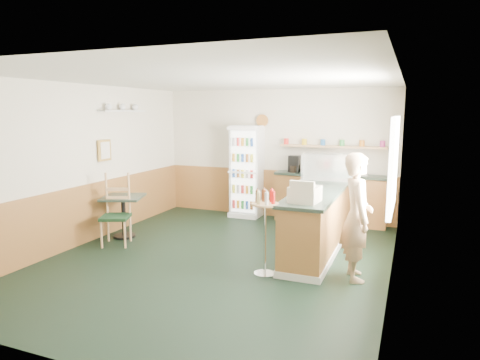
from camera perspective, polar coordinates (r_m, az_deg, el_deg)
The scene contains 13 objects.
ground at distance 6.68m, azimuth -3.06°, elevation -10.48°, with size 6.00×6.00×0.00m, color black.
room_envelope at distance 7.09m, azimuth -2.32°, elevation 3.32°, with size 5.04×6.02×2.72m.
service_counter at distance 7.12m, azimuth 10.59°, elevation -5.49°, with size 0.68×3.01×1.01m.
back_counter at distance 8.79m, azimuth 11.82°, elevation -2.19°, with size 2.24×0.42×1.69m.
drinks_fridge at distance 9.13m, azimuth 0.85°, elevation 1.15°, with size 0.64×0.54×1.95m.
display_case at distance 7.59m, azimuth 11.74°, elevation 1.53°, with size 0.89×0.47×0.51m.
cash_register at distance 5.92m, azimuth 8.64°, elevation -1.88°, with size 0.38×0.40×0.22m, color beige.
shopkeeper at distance 5.90m, azimuth 15.31°, elevation -4.76°, with size 0.57×0.41×1.71m, color tan.
condiment_stand at distance 5.86m, azimuth 3.34°, elevation -5.48°, with size 0.38×0.38×1.18m.
newspaper_rack at distance 7.07m, azimuth 7.54°, elevation -5.17°, with size 0.09×0.48×0.56m.
cafe_table at distance 7.93m, azimuth -15.28°, elevation -3.67°, with size 0.87×0.87×0.75m.
cafe_chair at distance 7.56m, azimuth -15.85°, elevation -3.51°, with size 0.59×0.60×1.21m.
dog_doorstop at distance 7.12m, azimuth 6.21°, elevation -8.28°, with size 0.20×0.26×0.25m.
Camera 1 is at (2.68, -5.70, 2.24)m, focal length 32.00 mm.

